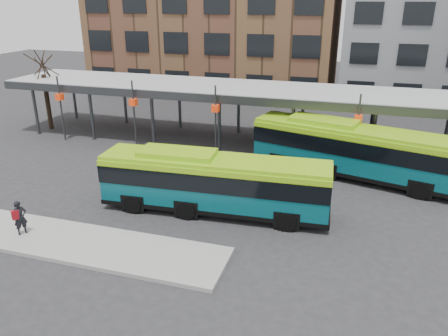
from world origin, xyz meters
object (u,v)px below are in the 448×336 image
at_px(tree, 47,99).
at_px(pedestrian, 20,218).
at_px(bus_front, 213,182).
at_px(bus_rear, 353,149).

bearing_deg(tree, pedestrian, -56.43).
relative_size(bus_front, bus_rear, 0.92).
xyz_separation_m(tree, bus_front, (17.46, -10.20, -0.82)).
height_order(bus_front, bus_rear, bus_rear).
xyz_separation_m(bus_front, bus_rear, (6.46, 6.79, 0.12)).
bearing_deg(pedestrian, tree, 65.01).
xyz_separation_m(tree, pedestrian, (10.06, -15.15, -1.45)).
distance_m(bus_front, pedestrian, 8.93).
bearing_deg(bus_rear, tree, -173.62).
relative_size(tree, pedestrian, 3.52).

